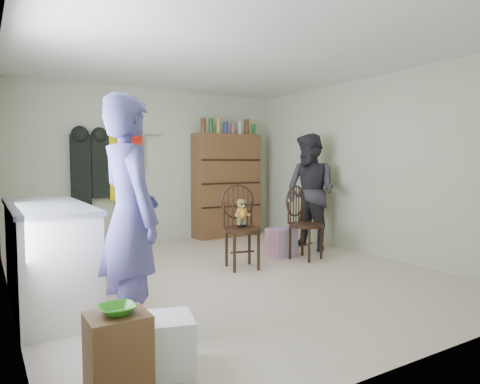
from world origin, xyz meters
TOP-DOWN VIEW (x-y plane):
  - ground_plane at (0.00, 0.00)m, footprint 5.00×5.00m
  - room_walls at (0.00, 0.53)m, footprint 5.00×5.00m
  - counter at (-1.95, 0.00)m, footprint 0.64×1.86m
  - stool at (-1.83, -1.90)m, footprint 0.33×0.28m
  - bowl at (-1.83, -1.90)m, footprint 0.20×0.20m
  - plastic_tub at (-1.51, -1.76)m, footprint 0.44×0.43m
  - chair_front at (0.29, 0.25)m, footprint 0.55×0.55m
  - chair_far at (1.27, 0.24)m, footprint 0.55×0.55m
  - striped_bag at (1.12, 0.52)m, footprint 0.39×0.32m
  - person_left at (-1.52, -1.15)m, footprint 0.49×0.70m
  - person_right at (1.74, 0.63)m, footprint 0.77×0.93m
  - dresser at (1.25, 2.30)m, footprint 1.20×0.39m
  - coat_rack at (-0.83, 2.38)m, footprint 1.42×0.12m

SIDE VIEW (x-z plane):
  - ground_plane at x=0.00m, z-range 0.00..0.00m
  - plastic_tub at x=-1.51m, z-range 0.00..0.35m
  - striped_bag at x=1.12m, z-range 0.00..0.39m
  - stool at x=-1.83m, z-range 0.00..0.47m
  - counter at x=-1.95m, z-range 0.00..0.94m
  - bowl at x=-1.83m, z-range 0.47..0.52m
  - chair_far at x=1.27m, z-range 0.04..1.03m
  - chair_front at x=0.29m, z-range 0.06..1.10m
  - person_right at x=1.74m, z-range 0.00..1.74m
  - person_left at x=-1.52m, z-range 0.00..1.81m
  - dresser at x=1.25m, z-range -0.12..1.95m
  - coat_rack at x=-0.83m, z-range 0.70..1.80m
  - room_walls at x=0.00m, z-range -0.92..4.08m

